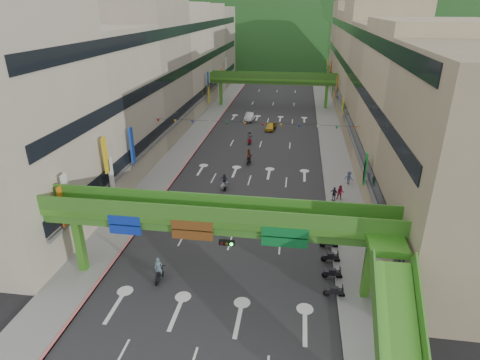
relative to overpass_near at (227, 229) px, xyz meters
The scene contains 23 objects.
ground 7.55m from the overpass_near, 99.84° to the right, with size 320.00×320.00×0.00m, color black.
road_slab 44.93m from the overpass_near, 91.20° to the left, with size 18.00×140.00×0.02m, color #28282B.
sidewalk_left 46.47m from the overpass_near, 104.97° to the left, with size 4.00×140.00×0.15m, color gray.
sidewalk_right 46.03m from the overpass_near, 77.29° to the left, with size 4.00×140.00×0.15m, color gray.
curb_left 46.02m from the overpass_near, 102.67° to the left, with size 0.20×140.00×0.18m, color #CC5959.
curb_right 45.65m from the overpass_near, 79.63° to the left, with size 0.20×140.00×0.18m, color gray.
building_row_left 49.02m from the overpass_near, 114.00° to the left, with size 12.80×95.00×19.00m.
building_row_right 48.30m from the overpass_near, 68.03° to the left, with size 12.80×95.00×19.00m.
overpass_near is the anchor object (origin of this frame).
overpass_far 59.63m from the overpass_near, 90.90° to the left, with size 28.00×2.20×7.10m.
hill_left 155.52m from the overpass_near, 95.88° to the left, with size 168.00×140.00×112.00m, color #1C4419.
hill_right 176.35m from the overpass_near, 82.15° to the left, with size 208.00×176.00×128.00m, color #1C4419.
bunting_string 24.65m from the overpass_near, 92.17° to the left, with size 26.00×0.36×0.47m.
scooter_rider_near 6.90m from the overpass_near, behind, with size 0.68×1.60×2.09m.
scooter_rider_mid 26.47m from the overpass_near, 93.67° to the left, with size 1.01×1.58×2.15m.
scooter_rider_left 18.41m from the overpass_near, 101.25° to the left, with size 1.01×1.57×1.96m.
scooter_rider_far 34.85m from the overpass_near, 94.42° to the left, with size 0.94×1.60×2.13m.
parked_scooter_row 10.26m from the overpass_near, 30.40° to the left, with size 1.60×9.35×1.08m.
car_silver 48.57m from the overpass_near, 95.09° to the left, with size 1.54×4.42×1.46m, color #A3A3A9.
car_yellow 42.82m from the overpass_near, 89.99° to the left, with size 1.50×3.73×1.27m, color gold.
pedestrian_red 19.58m from the overpass_near, 59.88° to the left, with size 0.82×0.64×1.69m, color #AF1A37.
pedestrian_dark 18.95m from the overpass_near, 61.25° to the left, with size 0.94×0.39×1.60m, color #23222B.
pedestrian_blue 24.02m from the overpass_near, 62.45° to the left, with size 0.74×0.47×1.58m, color #394064.
Camera 1 is at (5.38, -18.75, 19.76)m, focal length 30.00 mm.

